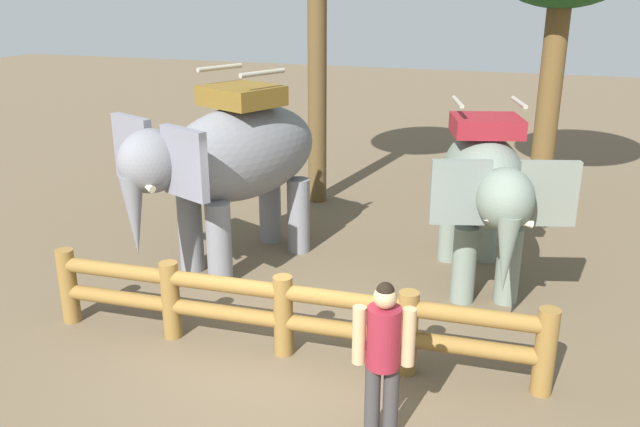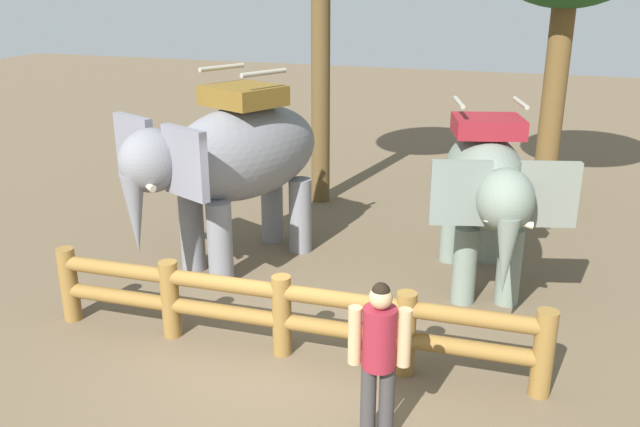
% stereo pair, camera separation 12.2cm
% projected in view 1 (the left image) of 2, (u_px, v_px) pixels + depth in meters
% --- Properties ---
extents(ground_plane, '(60.00, 60.00, 0.00)m').
position_uv_depth(ground_plane, '(278.00, 361.00, 8.20)').
color(ground_plane, brown).
extents(log_fence, '(6.40, 0.53, 1.05)m').
position_uv_depth(log_fence, '(283.00, 310.00, 8.18)').
color(log_fence, olive).
rests_on(log_fence, ground).
extents(elephant_near_left, '(2.81, 3.77, 3.19)m').
position_uv_depth(elephant_near_left, '(232.00, 159.00, 10.47)').
color(elephant_near_left, slate).
rests_on(elephant_near_left, ground).
extents(elephant_center, '(2.22, 3.37, 2.82)m').
position_uv_depth(elephant_center, '(484.00, 186.00, 9.77)').
color(elephant_center, slate).
rests_on(elephant_center, ground).
extents(tourist_woman_in_black, '(0.60, 0.41, 1.74)m').
position_uv_depth(tourist_woman_in_black, '(383.00, 351.00, 6.51)').
color(tourist_woman_in_black, '#3A3738').
rests_on(tourist_woman_in_black, ground).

